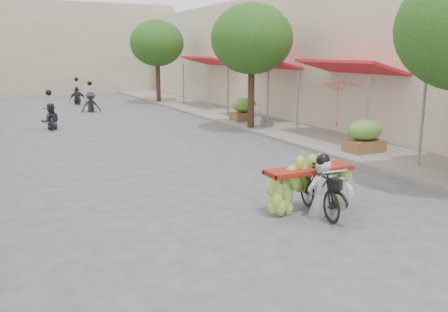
% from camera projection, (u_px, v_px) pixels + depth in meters
% --- Properties ---
extents(sidewalk_right, '(4.00, 60.00, 0.12)m').
position_uv_depth(sidewalk_right, '(270.00, 123.00, 21.83)').
color(sidewalk_right, gray).
rests_on(sidewalk_right, ground).
extents(shophouse_row_right, '(9.77, 40.00, 6.00)m').
position_uv_depth(shophouse_row_right, '(372.00, 58.00, 22.51)').
color(shophouse_row_right, beige).
rests_on(shophouse_row_right, ground).
extents(far_building, '(20.00, 6.00, 7.00)m').
position_uv_depth(far_building, '(45.00, 49.00, 38.10)').
color(far_building, '#B3A78E').
rests_on(far_building, ground).
extents(street_tree_mid, '(3.40, 3.40, 5.25)m').
position_uv_depth(street_tree_mid, '(252.00, 39.00, 19.45)').
color(street_tree_mid, '#3A2719').
rests_on(street_tree_mid, ground).
extents(street_tree_far, '(3.40, 3.40, 5.25)m').
position_uv_depth(street_tree_far, '(157.00, 43.00, 29.93)').
color(street_tree_far, '#3A2719').
rests_on(street_tree_far, ground).
extents(produce_crate_mid, '(1.20, 0.88, 1.16)m').
position_uv_depth(produce_crate_mid, '(365.00, 133.00, 15.23)').
color(produce_crate_mid, brown).
rests_on(produce_crate_mid, ground).
extents(produce_crate_far, '(1.20, 0.88, 1.16)m').
position_uv_depth(produce_crate_far, '(244.00, 108.00, 22.21)').
color(produce_crate_far, brown).
rests_on(produce_crate_far, ground).
extents(banana_motorbike, '(2.20, 1.91, 2.21)m').
position_uv_depth(banana_motorbike, '(316.00, 179.00, 9.74)').
color(banana_motorbike, black).
rests_on(banana_motorbike, ground).
extents(market_umbrella, '(2.08, 2.08, 1.59)m').
position_uv_depth(market_umbrella, '(340.00, 79.00, 15.62)').
color(market_umbrella, red).
rests_on(market_umbrella, ground).
extents(pedestrian, '(0.98, 0.70, 1.81)m').
position_uv_depth(pedestrian, '(256.00, 105.00, 20.58)').
color(pedestrian, silver).
rests_on(pedestrian, ground).
extents(bg_motorbike_a, '(0.82, 1.61, 1.95)m').
position_uv_depth(bg_motorbike_a, '(50.00, 112.00, 20.33)').
color(bg_motorbike_a, black).
rests_on(bg_motorbike_a, ground).
extents(bg_motorbike_b, '(1.06, 1.55, 1.95)m').
position_uv_depth(bg_motorbike_b, '(90.00, 96.00, 26.08)').
color(bg_motorbike_b, black).
rests_on(bg_motorbike_b, ground).
extents(bg_motorbike_c, '(1.00, 1.67, 1.95)m').
position_uv_depth(bg_motorbike_c, '(77.00, 92.00, 29.89)').
color(bg_motorbike_c, black).
rests_on(bg_motorbike_c, ground).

